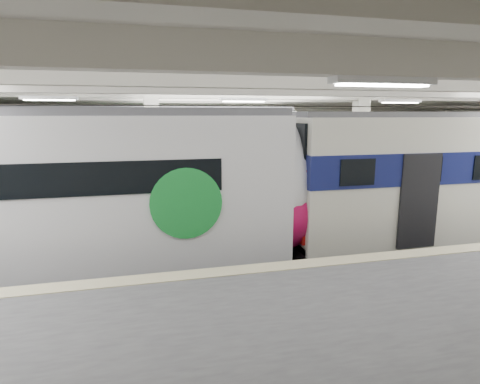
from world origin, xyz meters
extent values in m
cube|color=black|center=(0.00, 0.00, -0.05)|extent=(36.00, 24.00, 0.10)
cube|color=silver|center=(0.00, 0.00, 5.55)|extent=(36.00, 24.00, 0.20)
cube|color=beige|center=(0.00, 10.00, 2.75)|extent=(30.00, 0.10, 5.50)
cube|color=#4C4C4F|center=(0.00, -6.50, 0.55)|extent=(30.00, 7.00, 1.10)
cube|color=beige|center=(0.00, -3.25, 1.11)|extent=(30.00, 0.50, 0.02)
cube|color=beige|center=(-3.00, 3.00, 2.75)|extent=(0.50, 0.50, 5.50)
cube|color=beige|center=(5.00, 3.00, 2.75)|extent=(0.50, 0.50, 5.50)
cube|color=beige|center=(0.00, 0.00, 5.25)|extent=(30.00, 18.00, 0.50)
cube|color=#59544C|center=(0.00, 0.00, 0.08)|extent=(30.00, 1.52, 0.16)
cube|color=#59544C|center=(0.00, 5.50, 0.08)|extent=(30.00, 1.52, 0.16)
cylinder|color=black|center=(0.00, 0.00, 4.70)|extent=(30.00, 0.03, 0.03)
cylinder|color=black|center=(0.00, 5.50, 4.70)|extent=(30.00, 0.03, 0.03)
cube|color=white|center=(0.00, -2.00, 4.92)|extent=(26.00, 8.40, 0.12)
cube|color=white|center=(-6.06, 0.00, 2.47)|extent=(13.12, 2.93, 3.94)
ellipsoid|color=white|center=(0.50, 0.00, 2.47)|extent=(2.32, 2.87, 3.86)
ellipsoid|color=#BB0F4B|center=(0.62, 0.00, 1.60)|extent=(2.46, 2.93, 2.36)
cylinder|color=green|center=(-2.39, -1.49, 2.27)|extent=(1.82, 0.06, 1.82)
cube|color=#4C4C51|center=(-6.06, 0.00, 4.54)|extent=(13.12, 2.40, 0.20)
cube|color=black|center=(-6.06, 0.00, 0.35)|extent=(13.12, 2.05, 0.70)
cube|color=silver|center=(7.77, 0.00, 2.44)|extent=(13.63, 2.99, 3.88)
cube|color=navy|center=(7.77, 0.00, 2.91)|extent=(13.67, 3.05, 0.94)
cube|color=#AE0D0B|center=(0.91, 0.00, 1.90)|extent=(0.08, 2.54, 2.13)
cube|color=black|center=(0.91, 0.00, 3.53)|extent=(0.08, 2.39, 1.40)
cube|color=black|center=(7.77, 0.00, 0.35)|extent=(13.63, 2.09, 0.70)
cube|color=white|center=(-4.80, 5.50, 2.54)|extent=(15.10, 3.16, 4.09)
cube|color=green|center=(-4.80, 5.50, 3.08)|extent=(15.14, 3.22, 0.86)
cube|color=#4C4C51|center=(-4.80, 5.50, 4.70)|extent=(15.09, 2.62, 0.16)
cube|color=black|center=(-4.80, 5.50, 0.30)|extent=(15.09, 2.83, 0.60)
camera|label=1|loc=(-3.46, -11.31, 4.48)|focal=30.00mm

